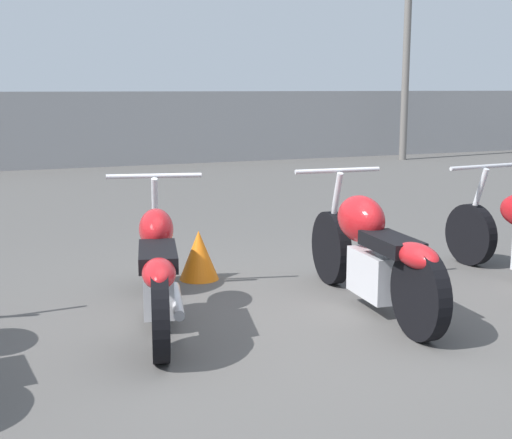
# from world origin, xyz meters

# --- Properties ---
(ground_plane) EXTENTS (60.00, 60.00, 0.00)m
(ground_plane) POSITION_xyz_m (0.00, 0.00, 0.00)
(ground_plane) COLOR #514F4C
(fence_back) EXTENTS (40.00, 0.04, 1.52)m
(fence_back) POSITION_xyz_m (0.00, 10.41, 0.76)
(fence_back) COLOR gray
(fence_back) RESTS_ON ground_plane
(motorcycle_slot_2) EXTENTS (0.83, 2.09, 0.95)m
(motorcycle_slot_2) POSITION_xyz_m (-0.77, 0.41, 0.39)
(motorcycle_slot_2) COLOR black
(motorcycle_slot_2) RESTS_ON ground_plane
(motorcycle_slot_3) EXTENTS (0.72, 2.01, 0.97)m
(motorcycle_slot_3) POSITION_xyz_m (0.75, 0.13, 0.43)
(motorcycle_slot_3) COLOR black
(motorcycle_slot_3) RESTS_ON ground_plane
(traffic_cone_near) EXTENTS (0.33, 0.33, 0.42)m
(traffic_cone_near) POSITION_xyz_m (-0.17, 1.39, 0.21)
(traffic_cone_near) COLOR orange
(traffic_cone_near) RESTS_ON ground_plane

